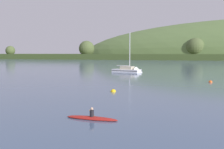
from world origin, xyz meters
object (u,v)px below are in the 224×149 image
at_px(sailboat_midwater_white, 130,72).
at_px(mooring_buoy_midchannel, 210,82).
at_px(mooring_buoy_off_fishing_boat, 113,92).
at_px(canoe_with_paddler, 92,118).

distance_m(sailboat_midwater_white, mooring_buoy_midchannel, 28.55).
relative_size(mooring_buoy_midchannel, mooring_buoy_off_fishing_boat, 0.96).
bearing_deg(mooring_buoy_off_fishing_boat, sailboat_midwater_white, 106.29).
bearing_deg(canoe_with_paddler, sailboat_midwater_white, -76.73).
bearing_deg(canoe_with_paddler, mooring_buoy_off_fishing_boat, -76.27).
xyz_separation_m(sailboat_midwater_white, canoe_with_paddler, (15.27, -51.64, -0.10)).
bearing_deg(sailboat_midwater_white, canoe_with_paddler, -67.63).
distance_m(sailboat_midwater_white, mooring_buoy_off_fishing_boat, 38.21).
bearing_deg(mooring_buoy_off_fishing_boat, mooring_buoy_midchannel, 59.06).
distance_m(mooring_buoy_midchannel, mooring_buoy_off_fishing_boat, 20.59).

